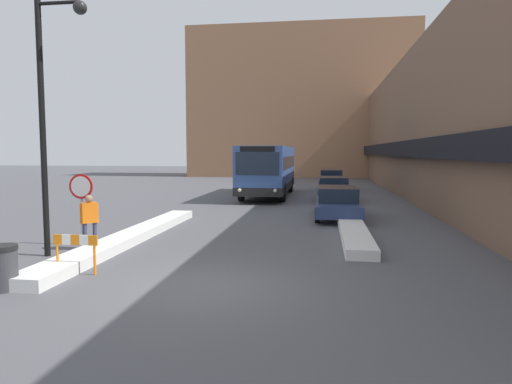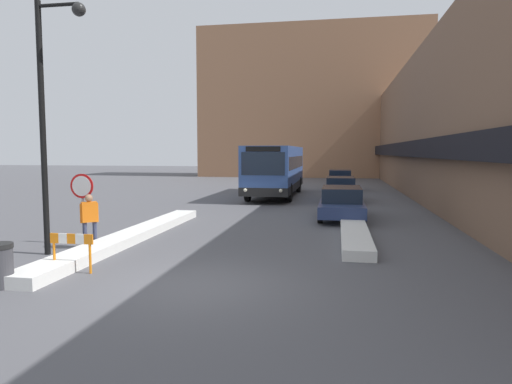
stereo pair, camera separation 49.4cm
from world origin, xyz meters
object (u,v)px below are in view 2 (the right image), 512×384
city_bus (276,169)px  street_lamp (50,101)px  construction_barricade (72,245)px  stop_sign (82,193)px  parked_car_middle (341,189)px  parked_car_front (342,202)px  pedestrian (89,216)px  parked_car_back (340,180)px

city_bus → street_lamp: (-3.82, -17.89, 2.50)m
construction_barricade → stop_sign: bearing=116.6°
parked_car_middle → street_lamp: (-7.95, -15.77, 3.54)m
parked_car_middle → construction_barricade: 18.57m
parked_car_front → pedestrian: size_ratio=2.97×
parked_car_middle → parked_car_back: size_ratio=1.11×
city_bus → pedestrian: bearing=-101.0°
stop_sign → street_lamp: 3.02m
street_lamp → pedestrian: (0.52, 0.91, -3.27)m
street_lamp → construction_barricade: bearing=-47.2°
parked_car_front → construction_barricade: bearing=-122.0°
city_bus → parked_car_back: size_ratio=2.49×
parked_car_middle → parked_car_back: 7.76m
parked_car_front → parked_car_back: bearing=90.0°
parked_car_middle → street_lamp: 18.01m
pedestrian → construction_barricade: (1.02, -2.57, -0.31)m
city_bus → street_lamp: bearing=-102.0°
city_bus → pedestrian: 17.32m
parked_car_front → city_bus: bearing=114.0°
city_bus → parked_car_front: size_ratio=2.18×
city_bus → parked_car_middle: bearing=-27.2°
parked_car_front → construction_barricade: size_ratio=4.39×
stop_sign → construction_barricade: (1.56, -3.11, -0.93)m
stop_sign → construction_barricade: size_ratio=2.01×
parked_car_front → parked_car_middle: bearing=90.0°
stop_sign → parked_car_middle: bearing=60.9°
parked_car_back → stop_sign: stop_sign is taller
parked_car_back → city_bus: bearing=-126.2°
city_bus → parked_car_middle: size_ratio=2.24×
parked_car_front → stop_sign: (-7.97, -7.15, 0.91)m
city_bus → parked_car_back: bearing=53.8°
parked_car_back → street_lamp: bearing=-108.7°
parked_car_front → street_lamp: 12.23m
city_bus → construction_barricade: size_ratio=9.59×
stop_sign → city_bus: bearing=76.9°
street_lamp → construction_barricade: size_ratio=6.31×
parked_car_front → construction_barricade: parked_car_front is taller
pedestrian → street_lamp: bearing=-161.8°
parked_car_back → stop_sign: 23.50m
pedestrian → construction_barricade: bearing=-110.5°
stop_sign → pedestrian: 0.98m
city_bus → stop_sign: size_ratio=4.77×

